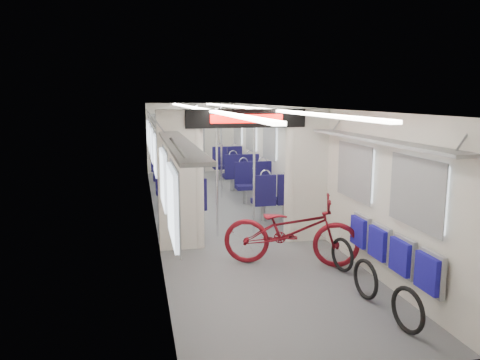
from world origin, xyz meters
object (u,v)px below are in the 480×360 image
Objects in this scene: seat_bay_near_left at (179,192)px; stanchion_far_right at (221,152)px; stanchion_near_right at (254,172)px; bike_hoop_b at (365,281)px; bike_hoop_c at (342,256)px; bike_hoop_a at (407,312)px; stanchion_near_left at (217,174)px; seat_bay_near_right at (264,187)px; flip_bench at (390,249)px; bicycle at (291,231)px; seat_bay_far_right at (234,166)px; seat_bay_far_left at (168,169)px; stanchion_far_left at (197,153)px.

seat_bay_near_left is 0.86× the size of stanchion_far_right.
stanchion_near_right reaches higher than seat_bay_near_left.
bike_hoop_b is 1.02× the size of bike_hoop_c.
stanchion_near_left is at bearing 109.43° from bike_hoop_a.
seat_bay_near_right is (-0.07, 5.58, 0.30)m from bike_hoop_a.
flip_bench is 6.28m from stanchion_far_right.
bicycle is 1.49m from bike_hoop_b.
stanchion_near_left and stanchion_near_right have the same top height.
stanchion_far_right is at bearing 95.82° from bike_hoop_a.
seat_bay_far_right reaches higher than seat_bay_near_right.
stanchion_near_right is (-0.69, 4.00, 0.92)m from bike_hoop_a.
stanchion_far_right is (0.66, 3.23, 0.00)m from stanchion_near_left.
seat_bay_far_left is at bearing 106.32° from flip_bench.
seat_bay_far_right reaches higher than flip_bench.
seat_bay_far_left is at bearing 106.08° from bike_hoop_c.
bike_hoop_a is 0.89m from bike_hoop_b.
stanchion_near_right is at bearing 109.48° from bike_hoop_c.
seat_bay_near_right is (-0.15, 3.77, 0.31)m from bike_hoop_c.
stanchion_near_right and stanchion_far_right have the same top height.
stanchion_far_left reaches higher than bike_hoop_a.
bike_hoop_c is at bearing -55.20° from stanchion_near_left.
bike_hoop_c is 0.22× the size of stanchion_far_right.
stanchion_far_left reaches higher than seat_bay_near_left.
bicycle is at bearing 146.14° from bike_hoop_c.
flip_bench is at bearing -86.93° from seat_bay_far_right.
seat_bay_near_left is at bearing -176.38° from seat_bay_near_right.
bike_hoop_a is at bearing -84.18° from stanchion_far_right.
stanchion_near_right is at bearing 24.62° from bicycle.
seat_bay_near_left is (-2.02, 3.65, 0.31)m from bike_hoop_c.
seat_bay_far_left is at bearing 90.00° from seat_bay_near_left.
stanchion_far_left reaches higher than seat_bay_near_right.
bicycle is at bearing -78.14° from seat_bay_far_left.
bike_hoop_a is 0.26× the size of seat_bay_far_left.
bike_hoop_a is 1.03× the size of bike_hoop_c.
seat_bay_far_left is at bearing 104.50° from stanchion_near_right.
seat_bay_far_right reaches higher than bike_hoop_c.
seat_bay_near_left is 0.86× the size of stanchion_far_left.
stanchion_near_left reaches higher than bike_hoop_b.
bicycle is at bearing -63.77° from stanchion_near_left.
bike_hoop_b is at bearing -89.57° from seat_bay_near_right.
bike_hoop_c is at bearing 87.43° from bike_hoop_a.
seat_bay_near_left is at bearing -90.00° from seat_bay_far_left.
seat_bay_near_right is at bearing -59.93° from seat_bay_far_left.
bike_hoop_a is 8.82m from seat_bay_far_right.
bike_hoop_a is at bearing -145.79° from bicycle.
seat_bay_far_left reaches higher than flip_bench.
seat_bay_near_left is 0.86× the size of stanchion_near_right.
stanchion_far_left reaches higher than bike_hoop_b.
seat_bay_near_right is at bearing -90.00° from seat_bay_far_right.
bicycle is at bearing 103.93° from bike_hoop_a.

